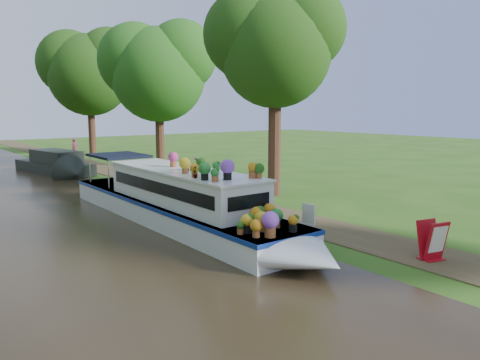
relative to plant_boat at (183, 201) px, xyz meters
name	(u,v)px	position (x,y,z in m)	size (l,w,h in m)	color
ground	(249,220)	(2.25, -0.63, -0.85)	(100.00, 100.00, 0.00)	#274C13
canal_water	(76,251)	(-3.75, -0.63, -0.84)	(10.00, 100.00, 0.02)	black
towpath	(275,215)	(3.45, -0.63, -0.84)	(2.20, 100.00, 0.03)	#44361F
plant_boat	(183,201)	(0.00, 0.00, 0.00)	(2.29, 13.52, 2.26)	silver
tree_near_overhang	(274,43)	(6.04, 2.43, 5.75)	(5.52, 5.28, 8.99)	#341B11
tree_near_mid	(157,67)	(6.73, 14.45, 5.58)	(6.90, 6.60, 9.40)	#341B11
tree_near_far	(88,68)	(6.23, 25.46, 6.20)	(7.59, 7.26, 10.30)	#341B11
second_boat	(56,164)	(0.40, 15.40, -0.29)	(3.05, 7.38, 1.38)	black
sandwich_board	(433,242)	(3.22, -6.90, -0.37)	(0.66, 0.63, 1.00)	#AD0C18
pedestrian_pink	(75,148)	(4.12, 23.37, -0.06)	(0.55, 0.36, 1.52)	#D35779
verge_plant	(172,194)	(1.94, 4.28, -0.64)	(0.38, 0.33, 0.42)	#255B1B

